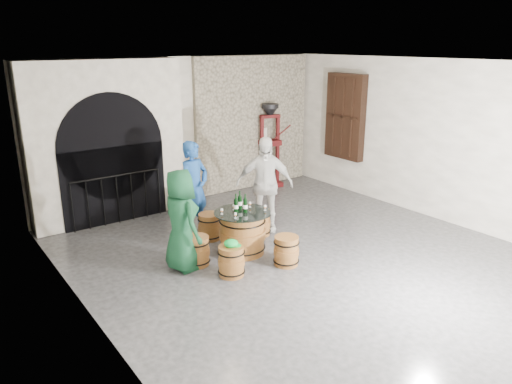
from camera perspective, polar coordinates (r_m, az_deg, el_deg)
ground at (r=8.35m, az=5.50°, el=-7.63°), size 8.00×8.00×0.00m
wall_back at (r=11.04m, az=-8.22°, el=7.20°), size 8.00×0.00×8.00m
wall_left at (r=6.14m, az=-19.37°, el=-1.85°), size 0.00×8.00×8.00m
wall_right at (r=10.43m, az=20.41°, el=5.69°), size 0.00×8.00×8.00m
ceiling at (r=7.58m, az=6.22°, el=14.88°), size 8.00×8.00×0.00m
stone_facing_panel at (r=11.93m, az=-0.37°, el=8.12°), size 3.20×0.12×3.18m
arched_opening at (r=10.06m, az=-17.10°, el=5.52°), size 3.10×0.60×3.19m
shuttered_window at (r=11.78m, az=10.43°, el=8.71°), size 0.23×1.10×2.00m
barrel_table at (r=8.34m, az=-1.61°, el=-4.81°), size 0.97×0.97×0.75m
barrel_stool_left at (r=8.01m, az=-6.96°, el=-6.88°), size 0.43×0.43×0.49m
barrel_stool_far at (r=8.99m, az=-5.50°, el=-4.07°), size 0.43×0.43×0.49m
barrel_stool_right at (r=9.14m, az=0.41°, el=-3.60°), size 0.43×0.43×0.49m
barrel_stool_near_right at (r=7.96m, az=3.59°, el=-6.93°), size 0.43×0.43×0.49m
barrel_stool_near_left at (r=7.61m, az=-2.91°, el=-8.12°), size 0.43×0.43×0.49m
green_cap at (r=7.49m, az=-2.92°, el=-6.06°), size 0.26×0.22×0.12m
person_green at (r=7.69m, az=-8.80°, el=-3.33°), size 0.56×0.83×1.65m
person_blue at (r=9.07m, az=-7.27°, el=0.41°), size 0.75×0.59×1.79m
person_white at (r=9.17m, az=0.99°, el=0.91°), size 1.13×1.00×1.84m
wine_bottle_left at (r=8.16m, az=-2.36°, el=-1.51°), size 0.08×0.08×0.32m
wine_bottle_center at (r=8.15m, az=-1.27°, el=-1.52°), size 0.08×0.08×0.32m
wine_bottle_right at (r=8.32m, az=-1.91°, el=-1.14°), size 0.08×0.08×0.32m
tasting_glass_a at (r=7.91m, az=-2.45°, el=-2.78°), size 0.05×0.05×0.10m
tasting_glass_b at (r=8.42m, az=-0.72°, el=-1.48°), size 0.05×0.05×0.10m
tasting_glass_c at (r=8.29m, az=-2.62°, el=-1.80°), size 0.05×0.05×0.10m
tasting_glass_d at (r=8.47m, az=-1.49°, el=-1.39°), size 0.05×0.05×0.10m
tasting_glass_e at (r=8.26m, az=1.07°, el=-1.87°), size 0.05×0.05×0.10m
tasting_glass_f at (r=8.10m, az=-4.05°, el=-2.30°), size 0.05×0.05×0.10m
side_barrel at (r=10.24m, az=-8.29°, el=-1.16°), size 0.44×0.44×0.59m
corking_press at (r=12.01m, az=1.65°, el=6.24°), size 0.86×0.55×2.06m
control_box at (r=12.05m, az=0.83°, el=7.01°), size 0.18×0.10×0.22m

